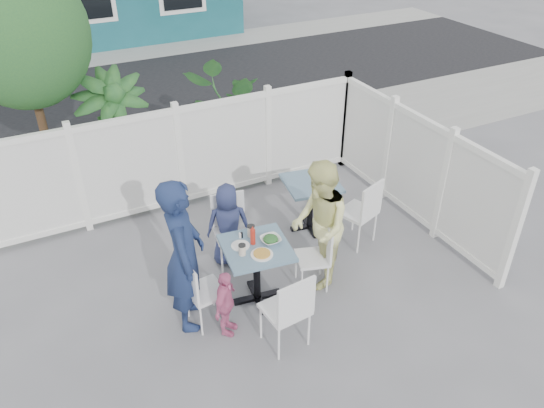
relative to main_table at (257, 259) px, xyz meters
name	(u,v)px	position (x,y,z in m)	size (l,w,h in m)	color
ground	(242,302)	(-0.19, 0.03, -0.62)	(80.00, 80.00, 0.00)	slate
near_sidewalk	(153,167)	(-0.19, 3.83, -0.61)	(24.00, 2.60, 0.01)	gray
street	(107,97)	(-0.19, 7.53, -0.61)	(24.00, 5.00, 0.01)	black
far_sidewalk	(82,59)	(-0.19, 10.63, -0.61)	(24.00, 1.60, 0.01)	gray
fence_back	(180,160)	(-0.09, 2.43, 0.17)	(5.86, 0.08, 1.60)	white
fence_right	(414,169)	(2.81, 0.63, 0.17)	(0.08, 3.66, 1.60)	white
tree	(20,35)	(-1.79, 3.33, 1.98)	(1.80, 1.62, 3.59)	#382316
potted_shrub_a	(115,138)	(-0.86, 3.13, 0.38)	(1.12, 1.12, 2.00)	#1F5028
potted_shrub_b	(241,122)	(1.16, 3.03, 0.27)	(1.60, 1.39, 1.78)	#1F5028
main_table	(257,259)	(0.00, 0.00, 0.00)	(0.84, 0.84, 0.80)	#476382
spare_table	(311,192)	(1.33, 1.02, -0.02)	(0.84, 0.84, 0.77)	#476382
chair_left	(199,288)	(-0.74, -0.07, -0.09)	(0.44, 0.45, 0.91)	white
chair_right	(318,252)	(0.79, -0.10, -0.11)	(0.48, 0.49, 0.87)	white
chair_back	(230,224)	(0.03, 0.86, -0.05)	(0.50, 0.49, 0.97)	white
chair_near	(290,307)	(-0.02, -0.84, -0.04)	(0.49, 0.48, 0.99)	white
chair_spare	(363,209)	(1.76, 0.36, -0.04)	(0.57, 0.56, 1.00)	white
man	(184,255)	(-0.83, 0.05, 0.31)	(0.68, 0.44, 1.86)	navy
woman	(319,226)	(0.82, -0.02, 0.22)	(0.81, 0.63, 1.67)	#E2E346
boy	(228,225)	(0.00, 0.83, -0.04)	(0.56, 0.37, 1.15)	navy
toddler	(226,304)	(-0.54, -0.33, -0.19)	(0.49, 0.21, 0.84)	#D66697
plate_main	(262,255)	(-0.01, -0.17, 0.19)	(0.25, 0.25, 0.02)	white
plate_side	(240,246)	(-0.16, 0.09, 0.19)	(0.21, 0.21, 0.01)	white
salad_bowl	(271,240)	(0.19, 0.00, 0.21)	(0.23, 0.23, 0.06)	white
coffee_cup_a	(242,250)	(-0.20, -0.06, 0.24)	(0.08, 0.08, 0.12)	beige
coffee_cup_b	(251,231)	(0.04, 0.22, 0.24)	(0.09, 0.09, 0.13)	beige
ketchup_bottle	(253,237)	(-0.01, 0.07, 0.28)	(0.06, 0.06, 0.19)	#B12316
salt_shaker	(240,235)	(-0.10, 0.23, 0.21)	(0.03, 0.03, 0.07)	white
pepper_shaker	(242,235)	(-0.08, 0.23, 0.21)	(0.03, 0.03, 0.07)	black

